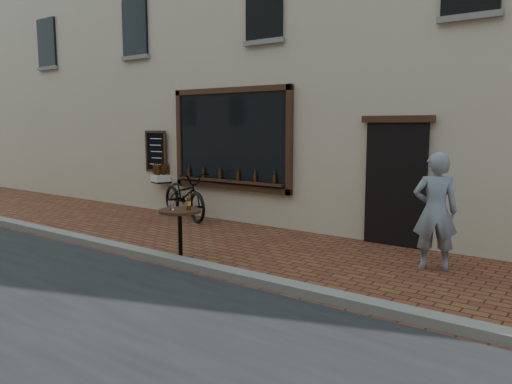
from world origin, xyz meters
The scene contains 6 objects.
ground centered at (0.00, 0.00, 0.00)m, with size 90.00×90.00×0.00m, color #5B281D.
kerb centered at (0.00, 0.20, 0.06)m, with size 90.00×0.25×0.12m, color slate.
shop_building centered at (0.00, 6.50, 5.00)m, with size 28.00×6.20×10.00m.
cargo_bicycle centered at (-3.03, 3.09, 0.55)m, with size 2.46×1.45×1.16m.
bistro_table centered at (-0.37, 0.35, 0.60)m, with size 0.66×0.66×1.13m.
pedestrian centered at (2.95, 2.35, 0.88)m, with size 0.64×0.42×1.77m, color slate.
Camera 1 is at (5.17, -5.09, 2.15)m, focal length 35.00 mm.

